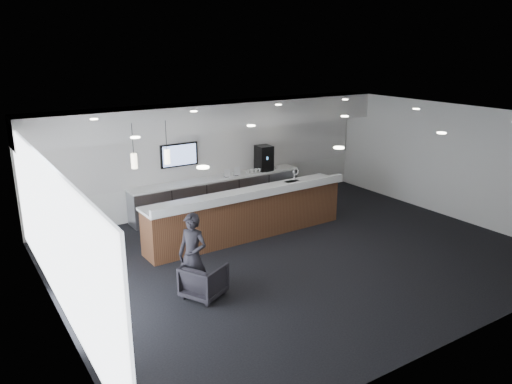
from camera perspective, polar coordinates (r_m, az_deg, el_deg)
ground at (r=11.16m, az=4.74°, el=-7.13°), size 10.00×10.00×0.00m
ceiling at (r=10.32m, az=5.14°, el=8.30°), size 10.00×8.00×0.02m
back_wall at (r=13.92m, az=-5.15°, el=4.19°), size 10.00×0.02×3.00m
left_wall at (r=8.69m, az=-22.33°, el=-4.76°), size 0.02×8.00×3.00m
right_wall at (r=14.18m, az=21.22°, el=3.34°), size 0.02×8.00×3.00m
soffit_bulkhead at (r=13.33m, az=-4.37°, el=8.67°), size 10.00×0.90×0.70m
alcove_panel at (r=13.87m, az=-5.10°, el=4.57°), size 9.80×0.06×1.40m
window_blinds_wall at (r=8.70m, az=-22.07°, el=-4.72°), size 0.04×7.36×2.55m
back_credenza at (r=13.87m, az=-4.35°, el=-0.21°), size 5.06×0.66×0.95m
wall_tv at (r=13.38m, az=-8.78°, el=4.21°), size 1.05×0.08×0.62m
pendant_left at (r=9.93m, az=-8.92°, el=3.42°), size 0.12×0.12×0.30m
pendant_right at (r=9.68m, az=-12.70°, el=2.86°), size 0.12×0.12×0.30m
ceiling_can_lights at (r=10.33m, az=5.14°, el=8.13°), size 7.00×5.00×0.02m
service_counter at (r=11.93m, az=-0.94°, el=-2.50°), size 5.23×0.99×1.49m
coffee_machine at (r=14.44m, az=0.91°, el=3.92°), size 0.44×0.55×0.72m
info_sign_left at (r=13.71m, az=-3.29°, el=2.14°), size 0.16×0.06×0.22m
info_sign_right at (r=13.87m, az=-2.16°, el=2.38°), size 0.18×0.07×0.24m
armchair at (r=9.32m, az=-6.00°, el=-10.00°), size 0.95×0.94×0.64m
lounge_guest at (r=9.19m, az=-7.23°, el=-7.20°), size 0.63×0.69×1.58m
cup_0 at (r=14.63m, az=2.31°, el=2.84°), size 0.11×0.11×0.10m
cup_1 at (r=14.55m, az=1.85°, el=2.77°), size 0.15×0.15×0.10m
cup_2 at (r=14.48m, az=1.40°, el=2.70°), size 0.13×0.13×0.10m
cup_3 at (r=14.40m, az=0.94°, el=2.63°), size 0.14×0.14×0.10m
cup_4 at (r=14.33m, az=0.47°, el=2.55°), size 0.15×0.15×0.10m
cup_5 at (r=14.25m, az=-0.00°, el=2.48°), size 0.11×0.11×0.10m
cup_6 at (r=14.18m, az=-0.48°, el=2.41°), size 0.15×0.15×0.10m
cup_7 at (r=14.11m, az=-0.96°, el=2.33°), size 0.12×0.12×0.10m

